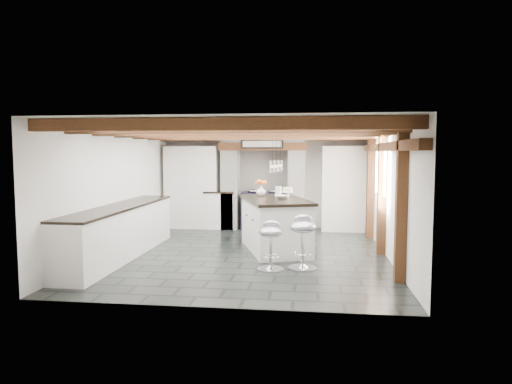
# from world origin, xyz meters

# --- Properties ---
(ground) EXTENTS (6.00, 6.00, 0.00)m
(ground) POSITION_xyz_m (0.00, 0.00, 0.00)
(ground) COLOR black
(ground) RESTS_ON ground
(room_shell) EXTENTS (6.00, 6.03, 6.00)m
(room_shell) POSITION_xyz_m (-0.61, 1.42, 1.07)
(room_shell) COLOR silver
(room_shell) RESTS_ON ground
(range_cooker) EXTENTS (1.00, 0.63, 0.99)m
(range_cooker) POSITION_xyz_m (0.00, 2.68, 0.47)
(range_cooker) COLOR black
(range_cooker) RESTS_ON ground
(kitchen_island) EXTENTS (1.61, 2.23, 1.32)m
(kitchen_island) POSITION_xyz_m (0.47, 0.33, 0.51)
(kitchen_island) COLOR white
(kitchen_island) RESTS_ON ground
(bar_stool_near) EXTENTS (0.53, 0.53, 0.87)m
(bar_stool_near) POSITION_xyz_m (1.02, -1.04, 0.54)
(bar_stool_near) COLOR silver
(bar_stool_near) RESTS_ON ground
(bar_stool_far) EXTENTS (0.42, 0.42, 0.78)m
(bar_stool_far) POSITION_xyz_m (0.53, -1.17, 0.49)
(bar_stool_far) COLOR silver
(bar_stool_far) RESTS_ON ground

